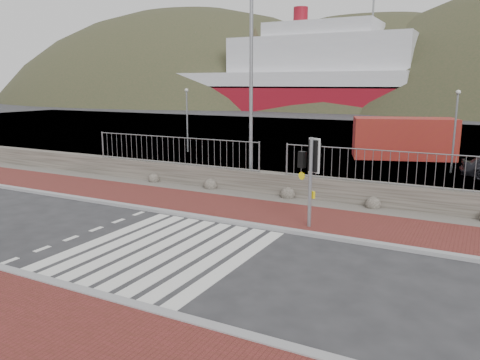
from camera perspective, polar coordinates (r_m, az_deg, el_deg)
The scene contains 15 objects.
ground at distance 12.94m, azimuth -9.14°, elevation -8.42°, with size 220.00×220.00×0.00m, color #28282B.
sidewalk_far at distance 16.56m, azimuth 0.23°, elevation -3.65°, with size 40.00×3.00×0.08m, color maroon.
kerb_near at distance 10.86m, azimuth -18.90°, elevation -12.67°, with size 40.00×0.25×0.12m, color gray.
kerb_far at distance 15.29m, azimuth -2.38°, elevation -4.92°, with size 40.00×0.25×0.12m, color gray.
zebra_crossing at distance 12.94m, azimuth -9.14°, elevation -8.40°, with size 4.62×5.60×0.01m.
gravel_strip at distance 18.30m, azimuth 3.13°, elevation -2.21°, with size 40.00×1.50×0.06m, color #59544C.
stone_wall at distance 18.92m, azimuth 4.16°, elevation -0.46°, with size 40.00×0.60×0.90m, color #48443B.
railing at distance 18.54m, azimuth 4.03°, elevation 3.60°, with size 18.07×0.07×1.22m.
quay at distance 38.53m, azimuth 16.61°, elevation 4.59°, with size 120.00×40.00×0.50m, color #4C4C4F.
water at distance 73.07m, azimuth 22.14°, elevation 7.34°, with size 220.00×50.00×0.05m, color #3F4C54.
ferry at distance 83.92m, azimuth 5.48°, elevation 12.24°, with size 50.00×16.00×20.00m.
hills_backdrop at distance 101.35m, azimuth 26.44°, elevation -5.34°, with size 254.00×90.00×100.00m.
traffic_signal_far at distance 14.28m, azimuth 8.51°, elevation 2.02°, with size 0.70×0.43×2.84m.
streetlight at distance 19.76m, azimuth 1.72°, elevation 12.79°, with size 1.80×0.50×8.54m.
shipping_container at distance 29.83m, azimuth 19.29°, elevation 4.83°, with size 5.80×2.42×2.42m, color #993410.
Camera 1 is at (7.39, -9.66, 4.41)m, focal length 35.00 mm.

